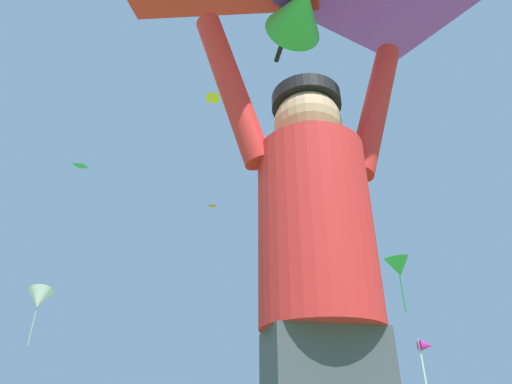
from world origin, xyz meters
The scene contains 7 objects.
kite_flyer_person centered at (0.32, -0.18, 0.94)m, with size 0.81×0.38×1.92m.
distant_kite_green_low_right centered at (9.40, 19.56, 7.72)m, with size 1.68×1.66×3.05m.
distant_kite_yellow_overhead_distant centered at (-0.93, 19.98, 18.88)m, with size 1.15×1.14×0.24m.
distant_kite_orange_high_left centered at (-0.92, 31.52, 16.82)m, with size 0.82×0.81×0.21m.
distant_kite_green_mid_right centered at (-8.62, 21.10, 14.05)m, with size 1.07×1.07×0.25m.
distant_kite_white_low_left centered at (-9.42, 21.74, 6.17)m, with size 1.48×1.58×3.03m.
marker_flag centered at (4.34, 7.62, 1.80)m, with size 0.30×0.24×2.08m.
Camera 1 is at (0.04, -1.31, 0.61)m, focal length 29.68 mm.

